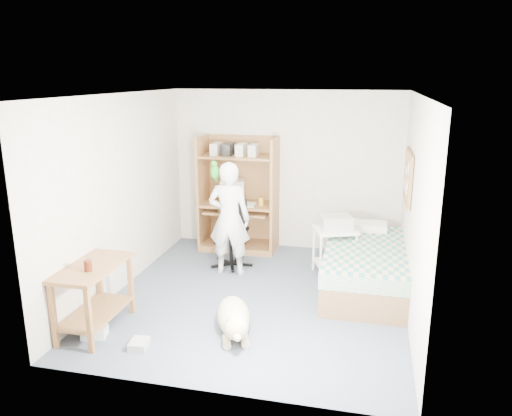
# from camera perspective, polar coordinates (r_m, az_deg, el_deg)

# --- Properties ---
(floor) EXTENTS (4.00, 4.00, 0.00)m
(floor) POSITION_cam_1_polar(r_m,az_deg,el_deg) (6.41, 0.22, -10.12)
(floor) COLOR #454F5E
(floor) RESTS_ON ground
(wall_back) EXTENTS (3.60, 0.02, 2.50)m
(wall_back) POSITION_cam_1_polar(r_m,az_deg,el_deg) (7.90, 3.45, 4.27)
(wall_back) COLOR beige
(wall_back) RESTS_ON floor
(wall_right) EXTENTS (0.02, 4.00, 2.50)m
(wall_right) POSITION_cam_1_polar(r_m,az_deg,el_deg) (5.87, 17.64, -0.23)
(wall_right) COLOR beige
(wall_right) RESTS_ON floor
(wall_left) EXTENTS (0.02, 4.00, 2.50)m
(wall_left) POSITION_cam_1_polar(r_m,az_deg,el_deg) (6.61, -15.18, 1.62)
(wall_left) COLOR beige
(wall_left) RESTS_ON floor
(ceiling) EXTENTS (3.60, 4.00, 0.02)m
(ceiling) POSITION_cam_1_polar(r_m,az_deg,el_deg) (5.80, 0.25, 12.83)
(ceiling) COLOR white
(ceiling) RESTS_ON wall_back
(computer_hutch) EXTENTS (1.20, 0.63, 1.80)m
(computer_hutch) POSITION_cam_1_polar(r_m,az_deg,el_deg) (7.89, -1.94, 1.07)
(computer_hutch) COLOR brown
(computer_hutch) RESTS_ON floor
(bed) EXTENTS (1.02, 2.02, 0.66)m
(bed) POSITION_cam_1_polar(r_m,az_deg,el_deg) (6.73, 12.35, -6.54)
(bed) COLOR brown
(bed) RESTS_ON floor
(side_desk) EXTENTS (0.50, 1.00, 0.75)m
(side_desk) POSITION_cam_1_polar(r_m,az_deg,el_deg) (5.73, -18.05, -8.65)
(side_desk) COLOR brown
(side_desk) RESTS_ON floor
(corkboard) EXTENTS (0.04, 0.94, 0.66)m
(corkboard) POSITION_cam_1_polar(r_m,az_deg,el_deg) (6.70, 16.99, 3.42)
(corkboard) COLOR #996E44
(corkboard) RESTS_ON wall_right
(office_chair) EXTENTS (0.54, 0.54, 0.96)m
(office_chair) POSITION_cam_1_polar(r_m,az_deg,el_deg) (7.32, -2.76, -3.97)
(office_chair) COLOR black
(office_chair) RESTS_ON floor
(person) EXTENTS (0.59, 0.40, 1.59)m
(person) POSITION_cam_1_polar(r_m,az_deg,el_deg) (6.89, -3.07, -1.22)
(person) COLOR white
(person) RESTS_ON floor
(parrot) EXTENTS (0.12, 0.20, 0.32)m
(parrot) POSITION_cam_1_polar(r_m,az_deg,el_deg) (6.80, -4.74, 4.27)
(parrot) COLOR #169721
(parrot) RESTS_ON person
(dog) EXTENTS (0.58, 1.06, 0.41)m
(dog) POSITION_cam_1_polar(r_m,az_deg,el_deg) (5.52, -2.55, -12.42)
(dog) COLOR #D1B68C
(dog) RESTS_ON floor
(printer_cart) EXTENTS (0.68, 0.62, 0.67)m
(printer_cart) POSITION_cam_1_polar(r_m,az_deg,el_deg) (7.02, 8.98, -4.09)
(printer_cart) COLOR white
(printer_cart) RESTS_ON floor
(printer) EXTENTS (0.51, 0.45, 0.18)m
(printer) POSITION_cam_1_polar(r_m,az_deg,el_deg) (6.92, 9.09, -1.61)
(printer) COLOR #ABABA6
(printer) RESTS_ON printer_cart
(crt_monitor) EXTENTS (0.44, 0.45, 0.35)m
(crt_monitor) POSITION_cam_1_polar(r_m,az_deg,el_deg) (7.89, -2.66, 2.01)
(crt_monitor) COLOR beige
(crt_monitor) RESTS_ON computer_hutch
(keyboard) EXTENTS (0.45, 0.16, 0.03)m
(keyboard) POSITION_cam_1_polar(r_m,az_deg,el_deg) (7.79, -2.57, -0.26)
(keyboard) COLOR beige
(keyboard) RESTS_ON computer_hutch
(pencil_cup) EXTENTS (0.08, 0.08, 0.12)m
(pencil_cup) POSITION_cam_1_polar(r_m,az_deg,el_deg) (7.72, 0.60, 0.76)
(pencil_cup) COLOR gold
(pencil_cup) RESTS_ON computer_hutch
(drink_glass) EXTENTS (0.08, 0.08, 0.12)m
(drink_glass) POSITION_cam_1_polar(r_m,az_deg,el_deg) (5.47, -18.66, -6.26)
(drink_glass) COLOR #44180A
(drink_glass) RESTS_ON side_desk
(floor_box_a) EXTENTS (0.29, 0.26, 0.10)m
(floor_box_a) POSITION_cam_1_polar(r_m,az_deg,el_deg) (5.77, -17.96, -13.35)
(floor_box_a) COLOR silver
(floor_box_a) RESTS_ON floor
(floor_box_b) EXTENTS (0.20, 0.24, 0.08)m
(floor_box_b) POSITION_cam_1_polar(r_m,az_deg,el_deg) (5.45, -13.21, -14.91)
(floor_box_b) COLOR #A7A7A3
(floor_box_b) RESTS_ON floor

